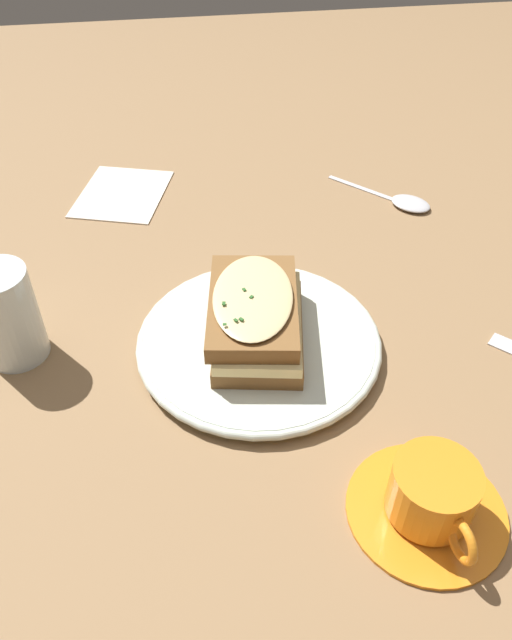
{
  "coord_description": "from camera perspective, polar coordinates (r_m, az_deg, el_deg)",
  "views": [
    {
      "loc": [
        -0.47,
        0.08,
        0.5
      ],
      "look_at": [
        0.02,
        0.0,
        0.04
      ],
      "focal_mm": 35.0,
      "sensor_mm": 36.0,
      "label": 1
    }
  ],
  "objects": [
    {
      "name": "napkin",
      "position": [
        0.98,
        -12.13,
        11.27
      ],
      "size": [
        0.18,
        0.16,
        0.0
      ],
      "primitive_type": "cube",
      "rotation": [
        0.0,
        0.0,
        -0.3
      ],
      "color": "silver",
      "rests_on": "ground_plane"
    },
    {
      "name": "teacup_with_saucer",
      "position": [
        0.57,
        15.73,
        -15.39
      ],
      "size": [
        0.14,
        0.14,
        0.06
      ],
      "rotation": [
        0.0,
        0.0,
        3.28
      ],
      "color": "orange",
      "rests_on": "ground_plane"
    },
    {
      "name": "ground_plane",
      "position": [
        0.69,
        0.5,
        -3.65
      ],
      "size": [
        2.4,
        2.4,
        0.0
      ],
      "primitive_type": "plane",
      "color": "olive"
    },
    {
      "name": "dinner_plate",
      "position": [
        0.69,
        0.0,
        -2.04
      ],
      "size": [
        0.27,
        0.27,
        0.02
      ],
      "color": "silver",
      "rests_on": "ground_plane"
    },
    {
      "name": "spoon",
      "position": [
        0.96,
        13.44,
        10.49
      ],
      "size": [
        0.14,
        0.14,
        0.01
      ],
      "rotation": [
        0.0,
        0.0,
        2.34
      ],
      "color": "silver",
      "rests_on": "ground_plane"
    },
    {
      "name": "sandwich",
      "position": [
        0.67,
        -0.13,
        0.3
      ],
      "size": [
        0.17,
        0.12,
        0.06
      ],
      "rotation": [
        0.0,
        0.0,
        2.96
      ],
      "color": "brown",
      "rests_on": "dinner_plate"
    },
    {
      "name": "water_glass",
      "position": [
        0.71,
        -21.85,
        0.4
      ],
      "size": [
        0.07,
        0.07,
        0.11
      ],
      "primitive_type": "cylinder",
      "color": "silver",
      "rests_on": "ground_plane"
    }
  ]
}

